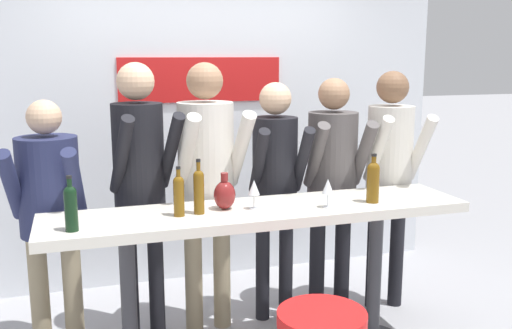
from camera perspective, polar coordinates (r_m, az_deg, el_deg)
back_wall at (r=4.82m, az=-5.22°, el=3.21°), size 4.17×0.12×2.48m
tasting_table at (r=3.47m, az=0.42°, el=-6.75°), size 2.57×0.55×0.98m
person_far_left at (r=3.77m, az=-19.95°, el=-3.39°), size 0.50×0.58×1.62m
person_left at (r=3.77m, az=-11.58°, el=-0.41°), size 0.46×0.60×1.84m
person_center_left at (r=3.80m, az=-4.96°, el=-0.37°), size 0.48×0.60×1.84m
person_center at (r=3.97m, az=1.94°, el=-0.95°), size 0.41×0.53×1.71m
person_center_right at (r=4.15m, az=7.65°, el=-0.47°), size 0.47×0.58×1.73m
person_right at (r=4.27m, az=13.24°, el=0.20°), size 0.44×0.57×1.78m
wine_bottle_0 at (r=3.11m, az=-18.04°, el=-3.96°), size 0.07×0.07×0.30m
wine_bottle_1 at (r=3.60m, az=11.63°, el=-1.53°), size 0.08×0.08×0.31m
wine_bottle_2 at (r=3.26m, az=-7.73°, el=-2.91°), size 0.06×0.06×0.29m
wine_bottle_3 at (r=3.29m, az=-5.74°, el=-2.50°), size 0.06×0.06×0.32m
wine_glass_0 at (r=3.44m, az=7.20°, el=-2.27°), size 0.07×0.07×0.18m
wine_glass_1 at (r=3.38m, az=-0.20°, el=-2.41°), size 0.07×0.07×0.18m
decorative_vase at (r=3.39m, az=-3.16°, el=-3.01°), size 0.13×0.13×0.22m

